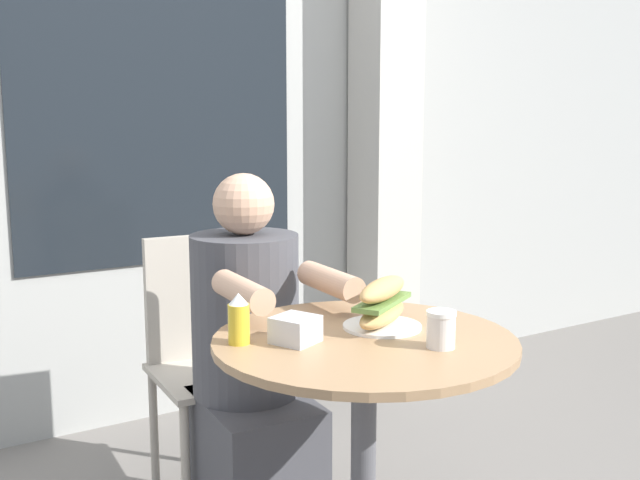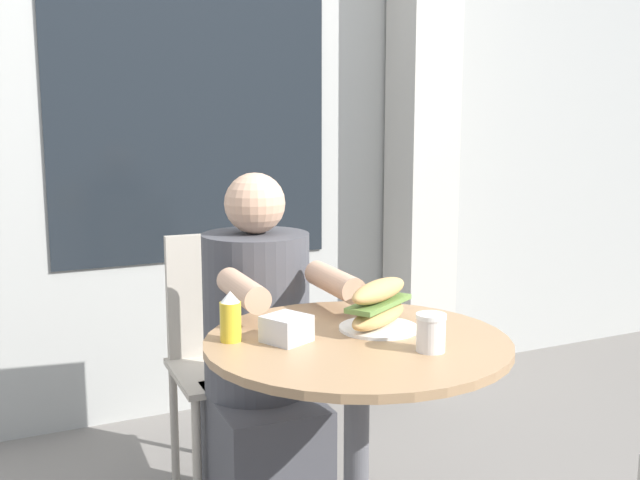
% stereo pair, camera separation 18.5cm
% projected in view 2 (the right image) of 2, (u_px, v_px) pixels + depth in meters
% --- Properties ---
extents(storefront_wall, '(8.00, 0.09, 2.80)m').
position_uv_depth(storefront_wall, '(167.00, 82.00, 3.05)').
color(storefront_wall, '#9E9E99').
rests_on(storefront_wall, ground_plane).
extents(lattice_pillar, '(0.25, 0.25, 2.40)m').
position_uv_depth(lattice_pillar, '(422.00, 130.00, 3.40)').
color(lattice_pillar, '#B2ADA3').
rests_on(lattice_pillar, ground_plane).
extents(cafe_table, '(0.70, 0.70, 0.76)m').
position_uv_depth(cafe_table, '(357.00, 423.00, 1.75)').
color(cafe_table, '#997551').
rests_on(cafe_table, ground_plane).
extents(diner_chair, '(0.40, 0.40, 0.87)m').
position_uv_depth(diner_chair, '(225.00, 339.00, 2.51)').
color(diner_chair, '#ADA393').
rests_on(diner_chair, ground_plane).
extents(seated_diner, '(0.34, 0.57, 1.10)m').
position_uv_depth(seated_diner, '(261.00, 384.00, 2.21)').
color(seated_diner, '#424247').
rests_on(seated_diner, ground_plane).
extents(sandwich_on_plate, '(0.23, 0.19, 0.12)m').
position_uv_depth(sandwich_on_plate, '(379.00, 307.00, 1.78)').
color(sandwich_on_plate, white).
rests_on(sandwich_on_plate, cafe_table).
extents(drink_cup, '(0.07, 0.07, 0.08)m').
position_uv_depth(drink_cup, '(431.00, 332.00, 1.61)').
color(drink_cup, silver).
rests_on(drink_cup, cafe_table).
extents(napkin_box, '(0.12, 0.12, 0.06)m').
position_uv_depth(napkin_box, '(286.00, 329.00, 1.68)').
color(napkin_box, silver).
rests_on(napkin_box, cafe_table).
extents(condiment_bottle, '(0.05, 0.05, 0.12)m').
position_uv_depth(condiment_bottle, '(230.00, 317.00, 1.68)').
color(condiment_bottle, gold).
rests_on(condiment_bottle, cafe_table).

